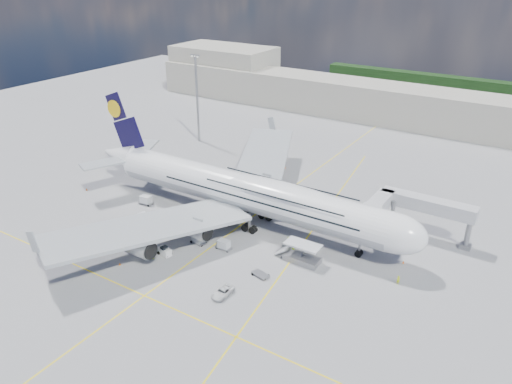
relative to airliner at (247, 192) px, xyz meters
The scene contains 31 objects.
ground 12.13m from the airliner, 91.49° to the right, with size 300.00×300.00×0.00m, color gray.
taxi_line_main 12.13m from the airliner, 91.49° to the right, with size 0.25×220.00×0.01m, color yellow.
taxi_line_cross 30.78m from the airliner, 90.50° to the right, with size 120.00×0.25×0.01m, color yellow.
taxi_line_diag 15.36m from the airliner, ahead, with size 0.25×100.00×0.01m, color yellow.
airliner is the anchor object (origin of this frame).
jet_bridge 31.50m from the airliner, 20.31° to the left, with size 18.80×12.10×8.50m.
cargo_loader 18.87m from the airliner, 23.23° to the right, with size 8.53×3.20×3.67m.
light_mast 53.72m from the airliner, 139.00° to the left, with size 3.00×0.70×25.50m.
terminal 85.00m from the airliner, 90.18° to the left, with size 180.00×16.00×12.00m, color #B2AD9E.
hangar 114.20m from the airliner, 127.98° to the left, with size 40.00×22.00×18.00m, color #B2AD9E.
dolly_row_a 28.52m from the airliner, 125.18° to the right, with size 2.92×1.65×1.80m.
dolly_row_b 21.98m from the airliner, 145.60° to the right, with size 3.79×2.73×2.16m.
dolly_row_c 13.89m from the airliner, 104.36° to the right, with size 3.48×2.44×2.00m.
dolly_back 24.88m from the airliner, 167.70° to the right, with size 3.38×2.08×2.02m.
dolly_nose_far 20.79m from the airliner, 49.76° to the right, with size 3.41×2.35×0.45m.
dolly_nose_near 12.93m from the airliner, 78.68° to the right, with size 3.00×1.60×1.90m.
baggage_tug 20.63m from the airliner, 107.27° to the right, with size 3.00×1.82×1.75m.
catering_truck_inner 15.03m from the airliner, 131.03° to the left, with size 6.17×2.71×3.60m.
catering_truck_outer 42.26m from the airliner, 118.67° to the left, with size 7.38×5.81×4.06m.
service_van 26.10m from the airliner, 65.53° to the right, with size 2.07×4.49×1.25m, color silver.
crew_nose 34.49m from the airliner, ahead, with size 0.60×0.39×1.65m, color #CFDE17.
crew_loader 16.50m from the airliner, 23.05° to the right, with size 0.90×0.70×1.85m, color #B9FD1A.
crew_wing 26.10m from the airliner, 127.45° to the right, with size 1.14×0.47×1.94m, color #ABEA18.
crew_van 13.96m from the airliner, 17.72° to the right, with size 0.97×0.63×1.98m, color #BFEE19.
crew_tug 22.90m from the airliner, 107.78° to the right, with size 1.16×0.67×1.80m, color #BFF319.
cone_nose 33.17m from the airliner, ahead, with size 0.38×0.38×0.48m.
cone_wing_left_inner 11.92m from the airliner, 128.78° to the left, with size 0.50×0.50×0.64m.
cone_wing_left_outer 31.50m from the airliner, 104.55° to the left, with size 0.49×0.49×0.62m.
cone_wing_right_inner 19.01m from the airliner, 130.74° to the right, with size 0.38×0.38×0.48m.
cone_wing_right_outer 28.53m from the airliner, 111.90° to the right, with size 0.38×0.38×0.48m.
cone_tail 41.88m from the airliner, 169.77° to the right, with size 0.48×0.48×0.61m.
Camera 1 is at (51.01, -66.26, 49.87)m, focal length 35.00 mm.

